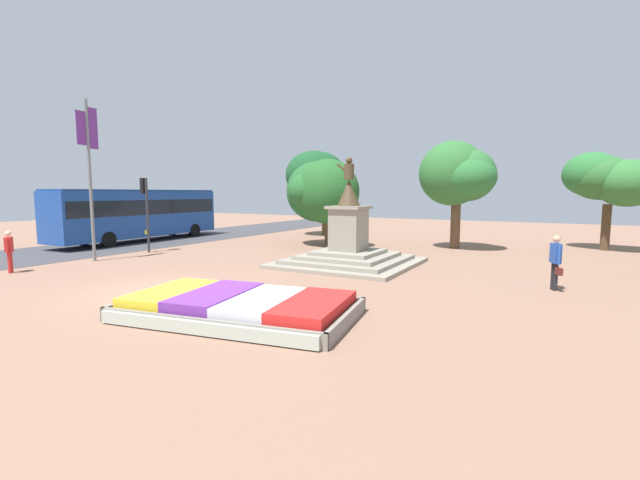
{
  "coord_description": "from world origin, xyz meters",
  "views": [
    {
      "loc": [
        10.81,
        -8.84,
        3.08
      ],
      "look_at": [
        3.89,
        3.44,
        1.52
      ],
      "focal_mm": 24.0,
      "sensor_mm": 36.0,
      "label": 1
    }
  ],
  "objects_px": {
    "city_bus": "(139,212)",
    "pedestrian_with_handbag": "(556,259)",
    "pedestrian_near_planter": "(9,249)",
    "banner_pole": "(90,172)",
    "statue_monument": "(348,247)",
    "traffic_light_mid_block": "(146,202)",
    "flower_planter": "(238,307)"
  },
  "relations": [
    {
      "from": "pedestrian_near_planter",
      "to": "city_bus",
      "type": "bearing_deg",
      "value": 116.87
    },
    {
      "from": "traffic_light_mid_block",
      "to": "banner_pole",
      "type": "distance_m",
      "value": 3.4
    },
    {
      "from": "city_bus",
      "to": "pedestrian_with_handbag",
      "type": "xyz_separation_m",
      "value": [
        23.28,
        -2.79,
        -0.89
      ]
    },
    {
      "from": "traffic_light_mid_block",
      "to": "pedestrian_with_handbag",
      "type": "distance_m",
      "value": 18.63
    },
    {
      "from": "traffic_light_mid_block",
      "to": "pedestrian_with_handbag",
      "type": "height_order",
      "value": "traffic_light_mid_block"
    },
    {
      "from": "city_bus",
      "to": "flower_planter",
      "type": "bearing_deg",
      "value": -31.24
    },
    {
      "from": "flower_planter",
      "to": "banner_pole",
      "type": "bearing_deg",
      "value": 162.36
    },
    {
      "from": "city_bus",
      "to": "pedestrian_with_handbag",
      "type": "distance_m",
      "value": 23.46
    },
    {
      "from": "pedestrian_near_planter",
      "to": "banner_pole",
      "type": "bearing_deg",
      "value": 88.53
    },
    {
      "from": "statue_monument",
      "to": "city_bus",
      "type": "xyz_separation_m",
      "value": [
        -15.48,
        1.6,
        1.12
      ]
    },
    {
      "from": "statue_monument",
      "to": "traffic_light_mid_block",
      "type": "bearing_deg",
      "value": -171.27
    },
    {
      "from": "banner_pole",
      "to": "traffic_light_mid_block",
      "type": "bearing_deg",
      "value": 95.28
    },
    {
      "from": "flower_planter",
      "to": "traffic_light_mid_block",
      "type": "bearing_deg",
      "value": 150.17
    },
    {
      "from": "banner_pole",
      "to": "pedestrian_near_planter",
      "type": "bearing_deg",
      "value": -91.47
    },
    {
      "from": "statue_monument",
      "to": "pedestrian_with_handbag",
      "type": "xyz_separation_m",
      "value": [
        7.8,
        -1.19,
        0.23
      ]
    },
    {
      "from": "banner_pole",
      "to": "pedestrian_with_handbag",
      "type": "bearing_deg",
      "value": 11.01
    },
    {
      "from": "city_bus",
      "to": "pedestrian_with_handbag",
      "type": "relative_size",
      "value": 6.56
    },
    {
      "from": "banner_pole",
      "to": "pedestrian_near_planter",
      "type": "height_order",
      "value": "banner_pole"
    },
    {
      "from": "city_bus",
      "to": "statue_monument",
      "type": "bearing_deg",
      "value": -5.91
    },
    {
      "from": "banner_pole",
      "to": "pedestrian_near_planter",
      "type": "relative_size",
      "value": 4.39
    },
    {
      "from": "statue_monument",
      "to": "traffic_light_mid_block",
      "type": "height_order",
      "value": "statue_monument"
    },
    {
      "from": "flower_planter",
      "to": "traffic_light_mid_block",
      "type": "xyz_separation_m",
      "value": [
        -11.74,
        6.73,
        2.37
      ]
    },
    {
      "from": "traffic_light_mid_block",
      "to": "pedestrian_near_planter",
      "type": "xyz_separation_m",
      "value": [
        0.2,
        -6.46,
        -1.69
      ]
    },
    {
      "from": "flower_planter",
      "to": "city_bus",
      "type": "height_order",
      "value": "city_bus"
    },
    {
      "from": "flower_planter",
      "to": "pedestrian_near_planter",
      "type": "height_order",
      "value": "pedestrian_near_planter"
    },
    {
      "from": "pedestrian_near_planter",
      "to": "flower_planter",
      "type": "bearing_deg",
      "value": -1.34
    },
    {
      "from": "city_bus",
      "to": "traffic_light_mid_block",
      "type": "bearing_deg",
      "value": -34.57
    },
    {
      "from": "banner_pole",
      "to": "city_bus",
      "type": "relative_size",
      "value": 0.62
    },
    {
      "from": "statue_monument",
      "to": "pedestrian_near_planter",
      "type": "height_order",
      "value": "statue_monument"
    },
    {
      "from": "statue_monument",
      "to": "banner_pole",
      "type": "relative_size",
      "value": 0.76
    },
    {
      "from": "banner_pole",
      "to": "city_bus",
      "type": "distance_m",
      "value": 8.36
    },
    {
      "from": "city_bus",
      "to": "pedestrian_near_planter",
      "type": "distance_m",
      "value": 10.93
    }
  ]
}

